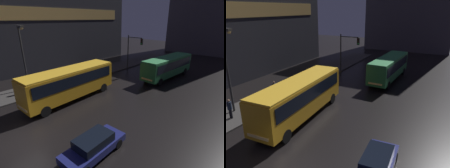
# 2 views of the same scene
# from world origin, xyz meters

# --- Properties ---
(ground_plane) EXTENTS (120.00, 120.00, 0.00)m
(ground_plane) POSITION_xyz_m (0.00, 0.00, 0.00)
(ground_plane) COLOR black
(sidewalk_left) EXTENTS (4.00, 48.00, 0.15)m
(sidewalk_left) POSITION_xyz_m (-9.00, 10.00, 0.07)
(sidewalk_left) COLOR #3D3A38
(sidewalk_left) RESTS_ON ground
(bus_near) EXTENTS (3.11, 10.39, 3.35)m
(bus_near) POSITION_xyz_m (-3.68, 6.23, 2.07)
(bus_near) COLOR orange
(bus_near) RESTS_ON ground
(bus_far) EXTENTS (2.73, 9.98, 3.06)m
(bus_far) POSITION_xyz_m (0.25, 19.87, 1.89)
(bus_far) COLOR #236B38
(bus_far) RESTS_ON ground
(car_taxi) EXTENTS (2.01, 4.45, 1.39)m
(car_taxi) POSITION_xyz_m (4.29, 2.50, 0.72)
(car_taxi) COLOR navy
(car_taxi) RESTS_ON ground
(pedestrian_near) EXTENTS (0.50, 0.50, 1.78)m
(pedestrian_near) POSITION_xyz_m (-8.49, 8.18, 1.21)
(pedestrian_near) COLOR black
(pedestrian_near) RESTS_ON sidewalk_left
(pedestrian_mid) EXTENTS (0.52, 0.52, 1.70)m
(pedestrian_mid) POSITION_xyz_m (-8.65, 3.06, 1.15)
(pedestrian_mid) COLOR black
(pedestrian_mid) RESTS_ON sidewalk_left
(pedestrian_far) EXTENTS (0.50, 0.50, 1.65)m
(pedestrian_far) POSITION_xyz_m (-7.59, 11.92, 1.13)
(pedestrian_far) COLOR black
(pedestrian_far) RESTS_ON sidewalk_left
(traffic_light_main) EXTENTS (2.76, 0.35, 5.72)m
(traffic_light_main) POSITION_xyz_m (-5.32, 18.91, 3.85)
(traffic_light_main) COLOR #2D2D2D
(traffic_light_main) RESTS_ON ground
(street_lamp_sidewalk) EXTENTS (1.25, 0.36, 7.36)m
(street_lamp_sidewalk) POSITION_xyz_m (-9.37, 4.10, 5.05)
(street_lamp_sidewalk) COLOR #2D2D2D
(street_lamp_sidewalk) RESTS_ON sidewalk_left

